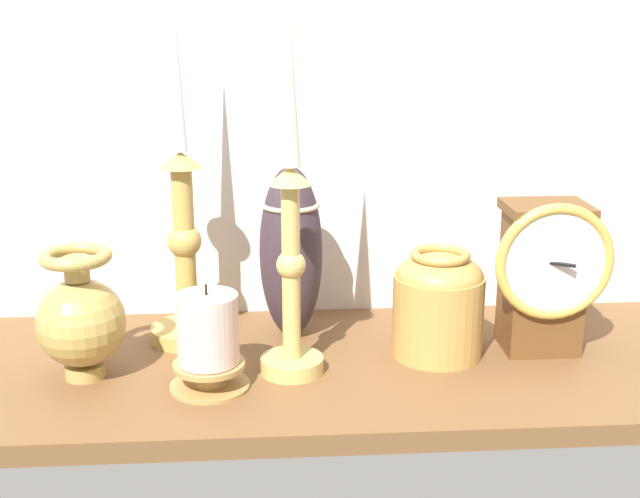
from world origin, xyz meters
The scene contains 9 objects.
ground_plane centered at (0.00, 0.00, -1.20)cm, with size 100.00×36.00×2.40cm, color brown.
back_wall centered at (0.00, 18.50, 32.50)cm, with size 120.00×2.00×65.00cm, color silver.
mantel_clock centered at (24.96, 1.35, 9.96)cm, with size 14.09×9.90×19.41cm.
candlestick_tall_left centered at (-18.42, 7.96, 12.70)cm, with size 9.50×9.50×43.89cm.
candlestick_tall_center centered at (-5.66, -2.77, 16.56)cm, with size 7.33×7.33×42.36cm.
brass_vase_bulbous centered at (-29.37, -2.48, 7.19)cm, with size 10.05×10.05×15.12cm.
brass_vase_jar centered at (12.12, 1.14, 6.80)cm, with size 10.95×10.95×13.18cm.
pillar_candle_front centered at (-14.98, -6.27, 5.45)cm, with size 8.93×8.93×12.12cm.
tall_ceramic_vase centered at (-5.27, 8.39, 11.22)cm, with size 7.91×7.91×22.15cm.
Camera 1 is at (-8.70, -92.82, 41.34)cm, focal length 47.33 mm.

